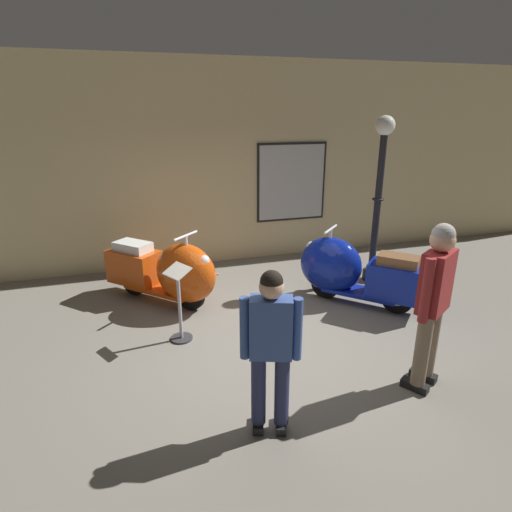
{
  "coord_description": "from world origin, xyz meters",
  "views": [
    {
      "loc": [
        -1.54,
        -4.33,
        2.77
      ],
      "look_at": [
        0.17,
        1.35,
        0.68
      ],
      "focal_mm": 29.46,
      "sensor_mm": 36.0,
      "label": 1
    }
  ],
  "objects_px": {
    "scooter_1": "(350,271)",
    "visitor_1": "(434,297)",
    "info_stanchion": "(180,310)",
    "visitor_0": "(271,343)",
    "scooter_0": "(169,272)",
    "lamppost": "(379,191)"
  },
  "relations": [
    {
      "from": "scooter_0",
      "to": "visitor_1",
      "type": "xyz_separation_m",
      "value": [
        2.32,
        -2.75,
        0.51
      ]
    },
    {
      "from": "scooter_1",
      "to": "info_stanchion",
      "type": "height_order",
      "value": "scooter_1"
    },
    {
      "from": "scooter_0",
      "to": "visitor_0",
      "type": "xyz_separation_m",
      "value": [
        0.58,
        -2.89,
        0.38
      ]
    },
    {
      "from": "lamppost",
      "to": "visitor_0",
      "type": "bearing_deg",
      "value": -134.17
    },
    {
      "from": "scooter_0",
      "to": "lamppost",
      "type": "relative_size",
      "value": 0.63
    },
    {
      "from": "lamppost",
      "to": "info_stanchion",
      "type": "distance_m",
      "value": 3.69
    },
    {
      "from": "scooter_1",
      "to": "info_stanchion",
      "type": "xyz_separation_m",
      "value": [
        -2.55,
        -0.37,
        -0.1
      ]
    },
    {
      "from": "visitor_0",
      "to": "visitor_1",
      "type": "bearing_deg",
      "value": -66.22
    },
    {
      "from": "scooter_0",
      "to": "scooter_1",
      "type": "bearing_deg",
      "value": 30.01
    },
    {
      "from": "lamppost",
      "to": "info_stanchion",
      "type": "xyz_separation_m",
      "value": [
        -3.35,
        -1.04,
        -1.12
      ]
    },
    {
      "from": "scooter_1",
      "to": "info_stanchion",
      "type": "bearing_deg",
      "value": 53.85
    },
    {
      "from": "visitor_0",
      "to": "visitor_1",
      "type": "relative_size",
      "value": 0.88
    },
    {
      "from": "scooter_0",
      "to": "lamppost",
      "type": "distance_m",
      "value": 3.52
    },
    {
      "from": "visitor_0",
      "to": "info_stanchion",
      "type": "bearing_deg",
      "value": 36.24
    },
    {
      "from": "lamppost",
      "to": "visitor_0",
      "type": "xyz_separation_m",
      "value": [
        -2.79,
        -2.87,
        -0.63
      ]
    },
    {
      "from": "scooter_0",
      "to": "lamppost",
      "type": "xyz_separation_m",
      "value": [
        3.37,
        -0.03,
        1.01
      ]
    },
    {
      "from": "scooter_1",
      "to": "visitor_1",
      "type": "distance_m",
      "value": 2.12
    },
    {
      "from": "lamppost",
      "to": "info_stanchion",
      "type": "bearing_deg",
      "value": -162.71
    },
    {
      "from": "scooter_0",
      "to": "info_stanchion",
      "type": "xyz_separation_m",
      "value": [
        0.01,
        -1.07,
        -0.11
      ]
    },
    {
      "from": "scooter_1",
      "to": "visitor_1",
      "type": "xyz_separation_m",
      "value": [
        -0.24,
        -2.05,
        0.52
      ]
    },
    {
      "from": "visitor_0",
      "to": "info_stanchion",
      "type": "height_order",
      "value": "visitor_0"
    },
    {
      "from": "info_stanchion",
      "to": "scooter_0",
      "type": "bearing_deg",
      "value": 90.59
    }
  ]
}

